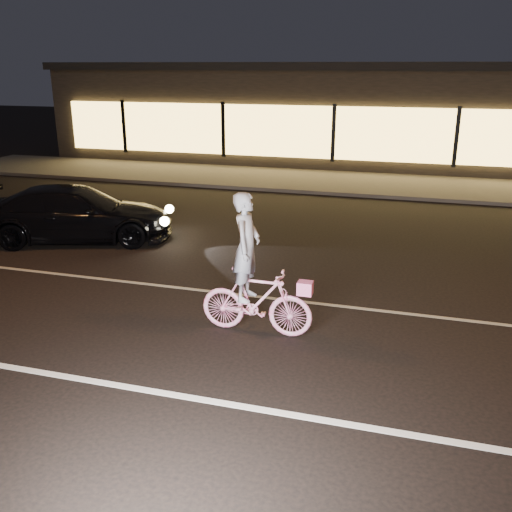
% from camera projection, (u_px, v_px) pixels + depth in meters
% --- Properties ---
extents(ground, '(90.00, 90.00, 0.00)m').
position_uv_depth(ground, '(179.00, 339.00, 8.96)').
color(ground, black).
rests_on(ground, ground).
extents(lane_stripe_near, '(60.00, 0.12, 0.01)m').
position_uv_depth(lane_stripe_near, '(133.00, 388.00, 7.59)').
color(lane_stripe_near, silver).
rests_on(lane_stripe_near, ground).
extents(lane_stripe_far, '(60.00, 0.10, 0.01)m').
position_uv_depth(lane_stripe_far, '(222.00, 293.00, 10.77)').
color(lane_stripe_far, gray).
rests_on(lane_stripe_far, ground).
extents(sidewalk, '(30.00, 4.00, 0.12)m').
position_uv_depth(sidewalk, '(324.00, 181.00, 20.76)').
color(sidewalk, '#383533').
rests_on(sidewalk, ground).
extents(storefront, '(25.40, 8.42, 4.20)m').
position_uv_depth(storefront, '(349.00, 111.00, 25.52)').
color(storefront, black).
rests_on(storefront, ground).
extents(cyclist, '(1.82, 0.63, 2.29)m').
position_uv_depth(cyclist, '(254.00, 285.00, 8.94)').
color(cyclist, '#FF368E').
rests_on(cyclist, ground).
extents(sedan, '(4.91, 3.26, 1.32)m').
position_uv_depth(sedan, '(77.00, 214.00, 13.82)').
color(sedan, black).
rests_on(sedan, ground).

